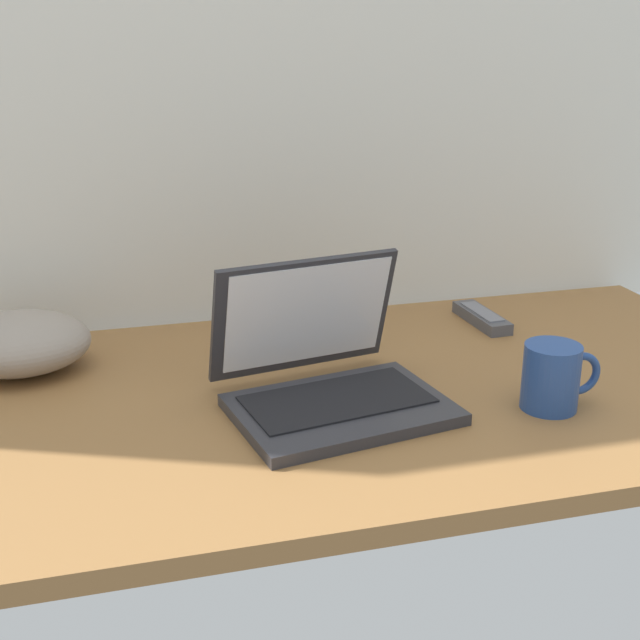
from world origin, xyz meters
TOP-DOWN VIEW (x-y plane):
  - desk at (0.00, 0.00)m, footprint 1.60×0.76m
  - laptop at (0.01, -0.04)m, footprint 0.35×0.33m
  - coffee_mug at (0.33, -0.14)m, footprint 0.13×0.08m
  - remote_control_near at (0.39, 0.23)m, footprint 0.05×0.16m
  - cushion at (-0.45, 0.21)m, footprint 0.26×0.23m

SIDE VIEW (x-z plane):
  - desk at x=0.00m, z-range 0.00..0.03m
  - remote_control_near at x=0.39m, z-range 0.03..0.05m
  - laptop at x=0.01m, z-range -0.03..0.18m
  - cushion at x=-0.45m, z-range 0.03..0.13m
  - coffee_mug at x=0.33m, z-range 0.03..0.13m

